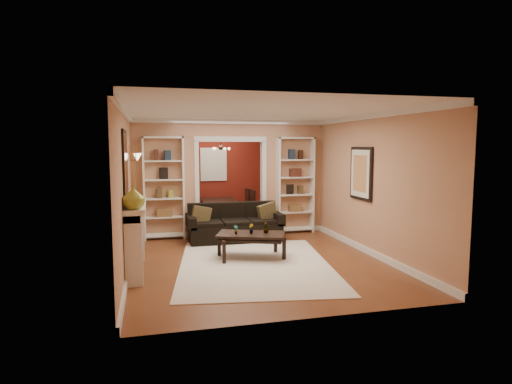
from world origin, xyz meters
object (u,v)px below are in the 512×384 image
object	(u,v)px
dining_table	(221,212)
bookshelf_right	(295,185)
sofa	(235,222)
fireplace	(136,238)
bookshelf_left	(164,188)
coffee_table	(251,246)

from	to	relation	value
dining_table	bookshelf_right	bearing A→B (deg)	-138.37
sofa	fireplace	distance (m)	2.82
bookshelf_left	bookshelf_right	distance (m)	3.10
bookshelf_left	dining_table	xyz separation A→B (m)	(1.58, 1.71, -0.85)
fireplace	coffee_table	bearing A→B (deg)	11.76
coffee_table	fireplace	distance (m)	2.12
coffee_table	bookshelf_right	bearing A→B (deg)	72.85
bookshelf_right	fireplace	xyz separation A→B (m)	(-3.64, -2.53, -0.57)
sofa	dining_table	size ratio (longest dim) A/B	1.22
fireplace	dining_table	xyz separation A→B (m)	(2.12, 4.24, -0.28)
fireplace	dining_table	bearing A→B (deg)	63.45
sofa	fireplace	world-z (taller)	fireplace
sofa	fireplace	xyz separation A→B (m)	(-2.04, -1.95, 0.17)
coffee_table	fireplace	size ratio (longest dim) A/B	0.73
fireplace	dining_table	distance (m)	4.75
sofa	coffee_table	world-z (taller)	sofa
bookshelf_right	bookshelf_left	bearing A→B (deg)	180.00
bookshelf_left	dining_table	bearing A→B (deg)	47.30
sofa	fireplace	size ratio (longest dim) A/B	1.23
coffee_table	dining_table	size ratio (longest dim) A/B	0.72
bookshelf_left	fireplace	xyz separation A→B (m)	(-0.54, -2.53, -0.57)
bookshelf_right	fireplace	size ratio (longest dim) A/B	1.35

